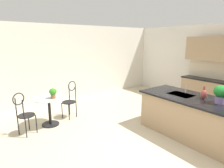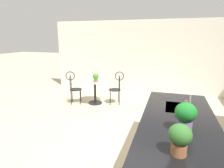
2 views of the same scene
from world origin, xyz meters
The scene contains 11 objects.
ground_plane centered at (0.00, 0.00, 0.00)m, with size 40.00×40.00×0.00m, color beige.
wall_left_window centered at (-4.26, 0.00, 1.35)m, with size 0.12×7.80×2.70m, color silver.
kitchen_island centered at (0.30, 0.85, 0.46)m, with size 2.80×1.06×0.92m.
bistro_table centered at (-2.43, -1.56, 0.45)m, with size 0.80×0.80×0.74m.
chair_near_window centered at (-2.61, -0.90, 0.57)m, with size 0.48×0.52×1.04m.
chair_by_island centered at (-2.24, -2.20, 0.57)m, with size 0.50×0.52×1.04m.
sink_faucet centered at (-0.25, 1.03, 1.03)m, with size 0.02×0.02×0.22m, color #B2B5BA.
potted_plant_on_table centered at (-2.32, -1.48, 0.89)m, with size 0.18×0.18×0.25m.
potted_plant_counter_far centered at (1.15, 0.82, 1.11)m, with size 0.23×0.23×0.33m.
potted_plant_counter_near centered at (0.60, 0.90, 1.13)m, with size 0.27×0.27×0.37m.
vase_on_counter centered at (0.25, 0.92, 1.03)m, with size 0.13×0.13×0.29m.
Camera 2 is at (2.97, 0.67, 2.08)m, focal length 30.49 mm.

